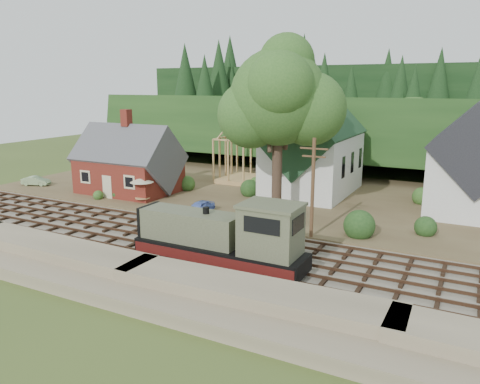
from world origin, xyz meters
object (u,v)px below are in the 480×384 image
at_px(car_green, 36,181).
at_px(car_red, 473,206).
at_px(locomotive, 225,239).
at_px(car_blue, 200,207).
at_px(patio_set, 142,181).

distance_m(car_green, car_red, 47.16).
distance_m(locomotive, car_green, 33.95).
xyz_separation_m(car_blue, car_red, (22.35, 11.97, 0.05)).
height_order(car_green, car_red, car_red).
height_order(car_green, patio_set, patio_set).
xyz_separation_m(car_green, car_red, (45.97, 10.55, 0.08)).
relative_size(car_green, car_red, 0.74).
height_order(locomotive, patio_set, locomotive).
bearing_deg(patio_set, car_green, 177.64).
bearing_deg(car_blue, locomotive, -43.29).
relative_size(car_blue, patio_set, 1.28).
relative_size(locomotive, car_blue, 3.50).
xyz_separation_m(locomotive, patio_set, (-15.57, 10.77, 0.43)).
relative_size(car_red, patio_set, 1.71).
distance_m(car_blue, patio_set, 7.48).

